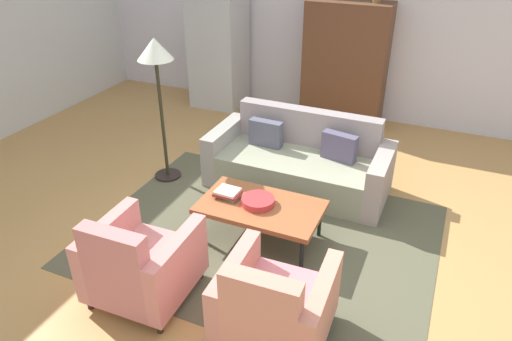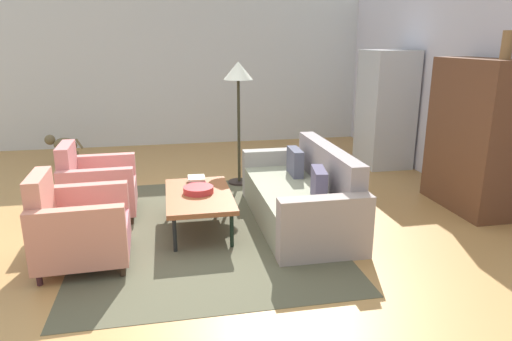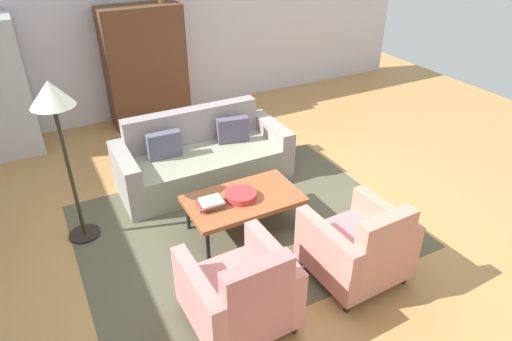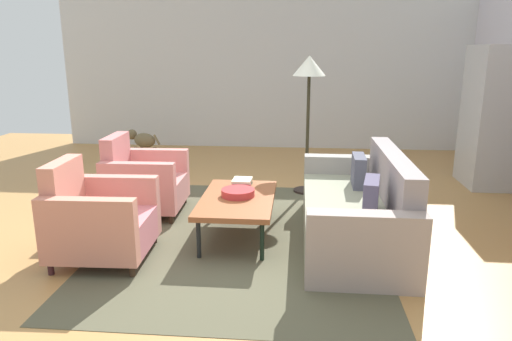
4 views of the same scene
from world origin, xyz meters
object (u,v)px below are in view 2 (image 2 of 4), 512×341
Objects in this scene: couch at (304,197)px; vase_tall at (507,45)px; armchair_right at (76,229)px; cabinet at (473,136)px; armchair_left at (94,188)px; refrigerator at (386,109)px; coffee_table at (199,197)px; dog at (63,145)px; book_stack at (196,180)px; fruit_bowl at (198,190)px; floor_lamp at (238,82)px.

couch is 7.02× the size of vase_tall.
armchair_right is 2.94× the size of vase_tall.
armchair_right is 0.49× the size of cabinet.
armchair_left is 0.48× the size of refrigerator.
armchair_right is (0.60, -2.35, 0.06)m from couch.
couch reaches higher than coffee_table.
cabinet is (-0.65, 4.45, 0.56)m from armchair_right.
cabinet reaches higher than dog.
book_stack reaches higher than dog.
couch is 1.20m from fruit_bowl.
vase_tall is (0.31, 2.09, 1.66)m from couch.
fruit_bowl is 3.83m from refrigerator.
armchair_right is 1.52m from book_stack.
fruit_bowl is at bearing -56.78° from refrigerator.
couch reaches higher than book_stack.
vase_tall is at bearing 84.20° from fruit_bowl.
armchair_right is 0.51× the size of floor_lamp.
refrigerator reaches higher than floor_lamp.
couch is 4.52m from dog.
cabinet is at bearing 175.11° from dog.
couch is 3.20× the size of dog.
coffee_table is 0.37m from book_stack.
floor_lamp is (-1.86, -2.59, -0.51)m from vase_tall.
book_stack is at bearing -101.48° from vase_tall.
coffee_table is 2.01m from floor_lamp.
book_stack is at bearing 76.80° from armchair_left.
vase_tall reaches higher than armchair_left.
couch is at bearing -98.31° from vase_tall.
couch is at bearing 17.71° from floor_lamp.
armchair_right is at bearing -86.17° from vase_tall.
armchair_left is 2.94× the size of vase_tall.
couch is 1.14× the size of refrigerator.
dog is at bearing -163.63° from armchair_left.
coffee_table is 0.65× the size of refrigerator.
coffee_table is 3.68× the size of fruit_bowl.
couch is 2.97m from refrigerator.
vase_tall reaches higher than coffee_table.
cabinet reaches higher than couch.
armchair_right is at bearing -61.62° from fruit_bowl.
armchair_left reaches higher than book_stack.
floor_lamp is at bearing 17.87° from couch.
book_stack is at bearing -95.49° from cabinet.
book_stack is (-0.36, 0.00, 0.08)m from coffee_table.
cabinet is (-0.02, 3.28, 0.46)m from fruit_bowl.
vase_tall is (0.35, -0.00, 1.05)m from cabinet.
vase_tall is 0.17× the size of floor_lamp.
refrigerator is 2.60m from floor_lamp.
refrigerator reaches higher than book_stack.
book_stack is at bearing 151.26° from dog.
couch is at bearing 160.90° from dog.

